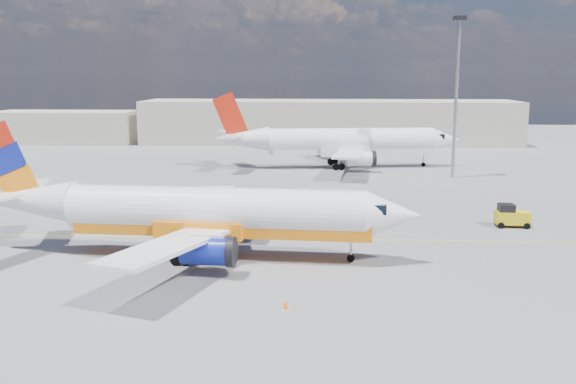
{
  "coord_description": "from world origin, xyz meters",
  "views": [
    {
      "loc": [
        3.7,
        -47.35,
        13.33
      ],
      "look_at": [
        0.91,
        4.92,
        3.5
      ],
      "focal_mm": 40.0,
      "sensor_mm": 36.0,
      "label": 1
    }
  ],
  "objects_px": {
    "second_jet": "(343,142)",
    "gse_tug": "(511,216)",
    "main_jet": "(202,213)",
    "traffic_cone": "(286,305)"
  },
  "relations": [
    {
      "from": "main_jet",
      "to": "traffic_cone",
      "type": "relative_size",
      "value": 57.81
    },
    {
      "from": "main_jet",
      "to": "second_jet",
      "type": "height_order",
      "value": "second_jet"
    },
    {
      "from": "second_jet",
      "to": "gse_tug",
      "type": "height_order",
      "value": "second_jet"
    },
    {
      "from": "second_jet",
      "to": "gse_tug",
      "type": "xyz_separation_m",
      "value": [
        13.57,
        -34.7,
        -2.6
      ]
    },
    {
      "from": "second_jet",
      "to": "gse_tug",
      "type": "relative_size",
      "value": 12.19
    },
    {
      "from": "traffic_cone",
      "to": "gse_tug",
      "type": "bearing_deg",
      "value": 48.5
    },
    {
      "from": "gse_tug",
      "to": "traffic_cone",
      "type": "xyz_separation_m",
      "value": [
        -18.5,
        -20.91,
        -0.68
      ]
    },
    {
      "from": "gse_tug",
      "to": "traffic_cone",
      "type": "height_order",
      "value": "gse_tug"
    },
    {
      "from": "second_jet",
      "to": "traffic_cone",
      "type": "xyz_separation_m",
      "value": [
        -4.93,
        -55.62,
        -3.28
      ]
    },
    {
      "from": "gse_tug",
      "to": "traffic_cone",
      "type": "relative_size",
      "value": 5.13
    }
  ]
}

